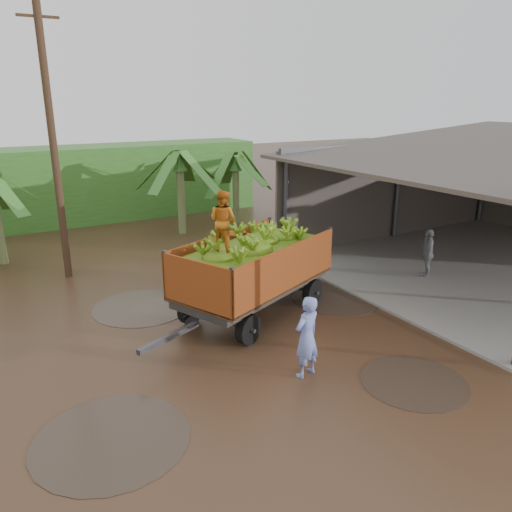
{
  "coord_description": "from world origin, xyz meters",
  "views": [
    {
      "loc": [
        -4.82,
        -9.33,
        5.8
      ],
      "look_at": [
        2.06,
        2.36,
        1.51
      ],
      "focal_mm": 35.0,
      "sensor_mm": 36.0,
      "label": 1
    }
  ],
  "objects_px": {
    "man_blue": "(307,337)",
    "utility_pole": "(53,144)",
    "banana_trailer": "(253,266)",
    "man_grey": "(427,253)"
  },
  "relations": [
    {
      "from": "man_blue",
      "to": "man_grey",
      "type": "distance_m",
      "value": 7.79
    },
    {
      "from": "banana_trailer",
      "to": "man_blue",
      "type": "height_order",
      "value": "banana_trailer"
    },
    {
      "from": "man_blue",
      "to": "utility_pole",
      "type": "height_order",
      "value": "utility_pole"
    },
    {
      "from": "man_grey",
      "to": "banana_trailer",
      "type": "bearing_deg",
      "value": -47.48
    },
    {
      "from": "banana_trailer",
      "to": "man_grey",
      "type": "height_order",
      "value": "banana_trailer"
    },
    {
      "from": "man_blue",
      "to": "utility_pole",
      "type": "distance_m",
      "value": 10.46
    },
    {
      "from": "banana_trailer",
      "to": "man_blue",
      "type": "bearing_deg",
      "value": -123.84
    },
    {
      "from": "utility_pole",
      "to": "man_grey",
      "type": "bearing_deg",
      "value": -31.14
    },
    {
      "from": "banana_trailer",
      "to": "utility_pole",
      "type": "distance_m",
      "value": 7.68
    },
    {
      "from": "banana_trailer",
      "to": "man_blue",
      "type": "xyz_separation_m",
      "value": [
        -0.66,
        -3.41,
        -0.49
      ]
    }
  ]
}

